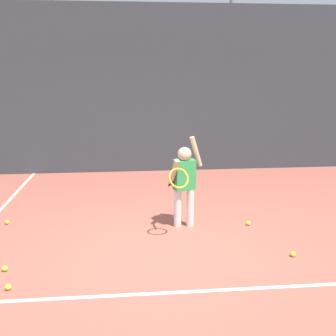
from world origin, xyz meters
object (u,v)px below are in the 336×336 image
at_px(tennis_ball_5, 248,223).
at_px(tennis_ball_6, 187,174).
at_px(tennis_player, 184,180).
at_px(tennis_ball_1, 8,287).
at_px(tennis_ball_7, 293,254).
at_px(tennis_ball_2, 7,222).
at_px(tennis_ball_4, 5,269).

relative_size(tennis_ball_5, tennis_ball_6, 1.00).
bearing_deg(tennis_ball_6, tennis_player, -98.93).
bearing_deg(tennis_ball_6, tennis_ball_1, -120.56).
xyz_separation_m(tennis_ball_6, tennis_ball_7, (0.81, -3.82, 0.00)).
xyz_separation_m(tennis_ball_2, tennis_ball_5, (3.64, -0.38, 0.00)).
bearing_deg(tennis_ball_2, tennis_ball_7, -19.75).
distance_m(tennis_ball_1, tennis_ball_7, 3.36).
xyz_separation_m(tennis_ball_2, tennis_ball_6, (3.09, 2.42, 0.00)).
bearing_deg(tennis_ball_2, tennis_ball_4, -74.08).
relative_size(tennis_ball_1, tennis_ball_5, 1.00).
bearing_deg(tennis_ball_2, tennis_ball_5, -6.03).
xyz_separation_m(tennis_player, tennis_ball_6, (0.43, 2.75, -0.69)).
distance_m(tennis_player, tennis_ball_2, 2.77).
height_order(tennis_player, tennis_ball_2, tennis_player).
relative_size(tennis_ball_4, tennis_ball_6, 1.00).
bearing_deg(tennis_ball_4, tennis_ball_1, -68.61).
bearing_deg(tennis_ball_5, tennis_ball_2, 173.97).
height_order(tennis_ball_5, tennis_ball_7, same).
bearing_deg(tennis_ball_4, tennis_ball_6, 55.22).
distance_m(tennis_ball_4, tennis_ball_6, 4.70).
bearing_deg(tennis_ball_6, tennis_ball_7, -77.99).
distance_m(tennis_ball_1, tennis_ball_6, 4.96).
bearing_deg(tennis_ball_7, tennis_player, 139.40).
bearing_deg(tennis_player, tennis_ball_4, -171.34).
relative_size(tennis_ball_6, tennis_ball_7, 1.00).
distance_m(tennis_ball_1, tennis_ball_4, 0.44).
height_order(tennis_ball_5, tennis_ball_6, same).
xyz_separation_m(tennis_player, tennis_ball_1, (-2.09, -1.51, -0.69)).
bearing_deg(tennis_ball_1, tennis_ball_6, 59.44).
bearing_deg(tennis_ball_5, tennis_ball_6, 101.02).
distance_m(tennis_ball_4, tennis_ball_7, 3.49).
relative_size(tennis_player, tennis_ball_7, 20.46).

